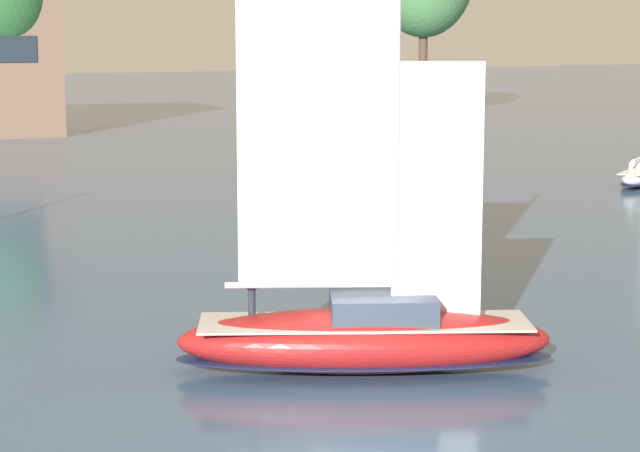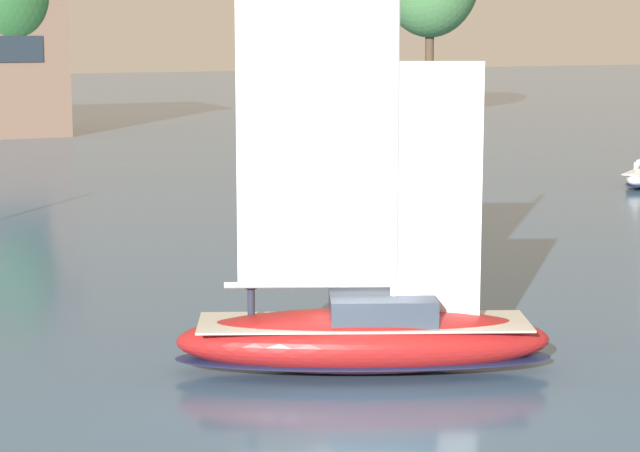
# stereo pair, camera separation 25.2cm
# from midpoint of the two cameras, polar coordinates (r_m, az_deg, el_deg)

# --- Properties ---
(ground_plane) EXTENTS (400.00, 400.00, 0.00)m
(ground_plane) POSITION_cam_midpoint_polar(r_m,az_deg,el_deg) (33.97, 1.81, -6.65)
(ground_plane) COLOR #385675
(sailboat_main) EXTENTS (10.53, 6.38, 14.01)m
(sailboat_main) POSITION_cam_midpoint_polar(r_m,az_deg,el_deg) (33.68, 1.85, -4.84)
(sailboat_main) COLOR maroon
(sailboat_main) RESTS_ON ground
(sailboat_moored_near_marina) EXTENTS (7.49, 7.33, 11.26)m
(sailboat_moored_near_marina) POSITION_cam_midpoint_polar(r_m,az_deg,el_deg) (94.04, 2.54, 4.07)
(sailboat_moored_near_marina) COLOR navy
(sailboat_moored_near_marina) RESTS_ON ground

